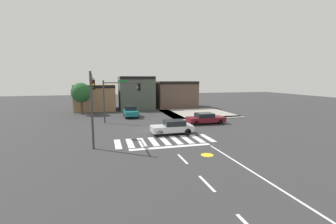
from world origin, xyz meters
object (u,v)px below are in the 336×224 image
traffic_signal_southwest (92,95)px  car_maroon (205,118)px  car_teal (131,112)px  traffic_signal_northwest (120,93)px  car_silver (172,127)px  roadside_tree (81,93)px

traffic_signal_southwest → car_maroon: 14.39m
traffic_signal_southwest → car_teal: size_ratio=1.44×
car_teal → car_maroon: car_teal is taller
traffic_signal_northwest → car_silver: bearing=-61.0°
traffic_signal_southwest → car_teal: bearing=-19.1°
car_silver → roadside_tree: size_ratio=0.84×
traffic_signal_southwest → roadside_tree: bearing=8.0°
car_maroon → roadside_tree: roadside_tree is taller
traffic_signal_northwest → car_teal: 5.16m
roadside_tree → car_silver: bearing=-58.7°
traffic_signal_southwest → car_silver: traffic_signal_southwest is taller
car_silver → car_teal: bearing=-76.6°
car_silver → roadside_tree: roadside_tree is taller
traffic_signal_southwest → car_teal: 14.38m
traffic_signal_northwest → car_teal: size_ratio=1.27×
traffic_signal_southwest → car_maroon: size_ratio=1.33×
car_teal → car_silver: 12.30m
traffic_signal_southwest → roadside_tree: 17.66m
car_silver → roadside_tree: 19.19m
traffic_signal_northwest → roadside_tree: 9.78m
car_teal → roadside_tree: (-7.02, 4.27, 2.60)m
car_teal → car_silver: size_ratio=1.02×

